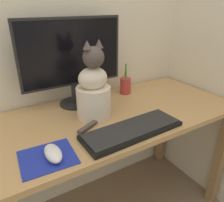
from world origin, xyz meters
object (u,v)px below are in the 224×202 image
Objects in this scene: keyboard at (132,130)px; computer_mouse_left at (53,153)px; monitor at (72,58)px; cat at (93,90)px; pen_cup at (125,85)px.

computer_mouse_left is (-0.34, 0.00, 0.01)m from keyboard.
keyboard is (0.10, -0.39, -0.24)m from monitor.
computer_mouse_left is at bearing -146.50° from cat.
keyboard is 0.25m from cat.
keyboard is 0.34m from computer_mouse_left.
pen_cup is at bearing 58.10° from keyboard.
cat reaches higher than computer_mouse_left.
monitor is 0.38m from pen_cup.
computer_mouse_left is 0.35m from cat.
computer_mouse_left is at bearing -122.01° from monitor.
monitor is 1.17× the size of keyboard.
cat reaches higher than keyboard.
monitor reaches higher than computer_mouse_left.
monitor is 1.45× the size of cat.
monitor is 0.47m from keyboard.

